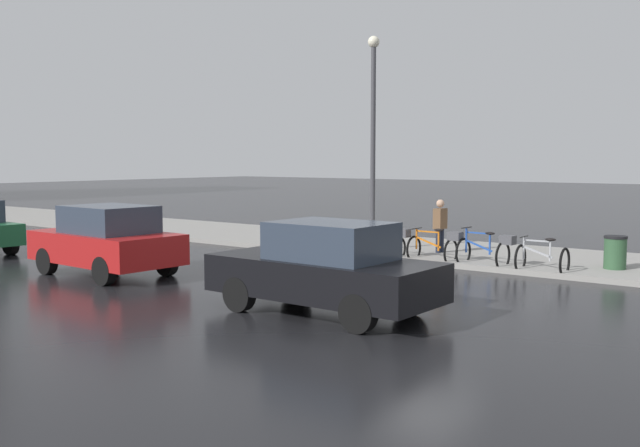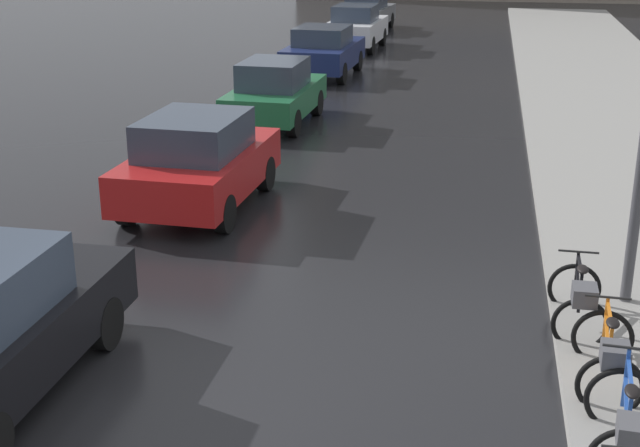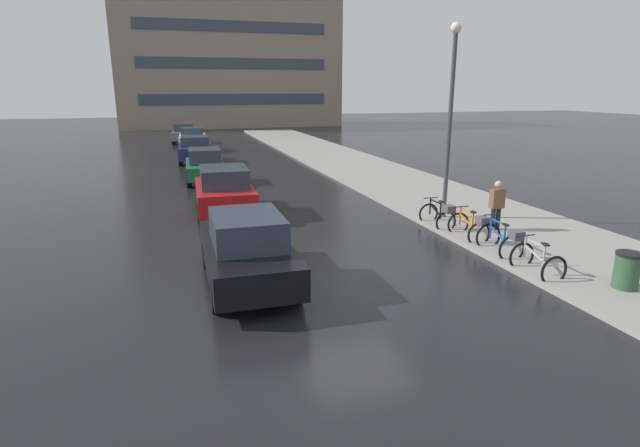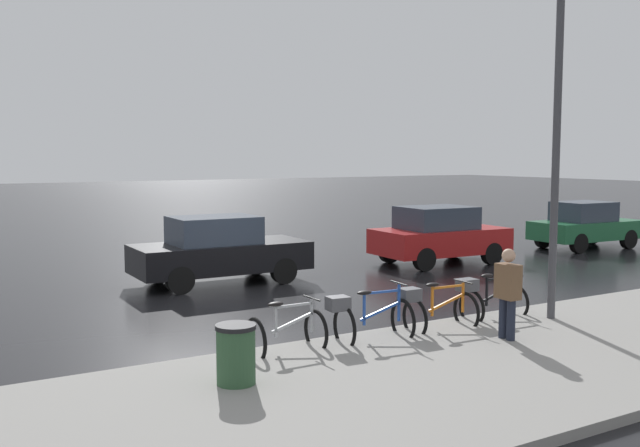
# 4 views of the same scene
# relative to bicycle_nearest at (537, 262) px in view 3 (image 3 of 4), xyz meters

# --- Properties ---
(ground_plane) EXTENTS (140.00, 140.00, 0.00)m
(ground_plane) POSITION_rel_bicycle_nearest_xyz_m (-3.94, 1.29, -0.39)
(ground_plane) COLOR black
(sidewalk_kerb) EXTENTS (4.80, 60.00, 0.14)m
(sidewalk_kerb) POSITION_rel_bicycle_nearest_xyz_m (2.06, 11.29, -0.32)
(sidewalk_kerb) COLOR gray
(sidewalk_kerb) RESTS_ON ground
(bicycle_nearest) EXTENTS (0.71, 1.13, 0.90)m
(bicycle_nearest) POSITION_rel_bicycle_nearest_xyz_m (0.00, 0.00, 0.00)
(bicycle_nearest) COLOR black
(bicycle_nearest) RESTS_ON ground
(bicycle_second) EXTENTS (0.83, 1.46, 1.02)m
(bicycle_second) POSITION_rel_bicycle_nearest_xyz_m (0.12, 1.41, 0.10)
(bicycle_second) COLOR black
(bicycle_second) RESTS_ON ground
(bicycle_third) EXTENTS (0.76, 1.46, 0.94)m
(bicycle_third) POSITION_rel_bicycle_nearest_xyz_m (0.12, 2.82, 0.10)
(bicycle_third) COLOR black
(bicycle_third) RESTS_ON ground
(bicycle_farthest) EXTENTS (0.70, 1.42, 0.94)m
(bicycle_farthest) POSITION_rel_bicycle_nearest_xyz_m (-0.06, 4.25, 0.10)
(bicycle_farthest) COLOR black
(bicycle_farthest) RESTS_ON ground
(car_black) EXTENTS (1.87, 4.24, 1.65)m
(car_black) POSITION_rel_bicycle_nearest_xyz_m (-6.47, 1.59, 0.43)
(car_black) COLOR black
(car_black) RESTS_ON ground
(car_red) EXTENTS (2.07, 3.90, 1.66)m
(car_red) POSITION_rel_bicycle_nearest_xyz_m (-6.17, 8.25, 0.44)
(car_red) COLOR #AD1919
(car_red) RESTS_ON ground
(car_green) EXTENTS (1.86, 3.85, 1.57)m
(car_green) POSITION_rel_bicycle_nearest_xyz_m (-6.30, 14.68, 0.39)
(car_green) COLOR #1E6038
(car_green) RESTS_ON ground
(car_navy) EXTENTS (2.10, 3.97, 1.54)m
(car_navy) POSITION_rel_bicycle_nearest_xyz_m (-6.31, 21.34, 0.39)
(car_navy) COLOR navy
(car_navy) RESTS_ON ground
(car_white) EXTENTS (1.99, 3.89, 1.61)m
(car_white) POSITION_rel_bicycle_nearest_xyz_m (-6.13, 27.08, 0.41)
(car_white) COLOR silver
(car_white) RESTS_ON ground
(car_grey) EXTENTS (2.11, 3.93, 1.53)m
(car_grey) POSITION_rel_bicycle_nearest_xyz_m (-6.44, 32.48, 0.39)
(car_grey) COLOR slate
(car_grey) RESTS_ON ground
(pedestrian) EXTENTS (0.41, 0.25, 1.62)m
(pedestrian) POSITION_rel_bicycle_nearest_xyz_m (1.30, 3.36, 0.52)
(pedestrian) COLOR #1E2333
(pedestrian) RESTS_ON ground
(streetlamp) EXTENTS (0.33, 0.33, 6.18)m
(streetlamp) POSITION_rel_bicycle_nearest_xyz_m (0.63, 5.17, 3.29)
(streetlamp) COLOR #424247
(streetlamp) RESTS_ON ground
(trash_bin) EXTENTS (0.54, 0.54, 0.93)m
(trash_bin) POSITION_rel_bicycle_nearest_xyz_m (1.13, -1.35, 0.08)
(trash_bin) COLOR #2D5133
(trash_bin) RESTS_ON ground
(building_facade_main) EXTENTS (23.93, 8.45, 17.02)m
(building_facade_main) POSITION_rel_bicycle_nearest_xyz_m (-0.38, 50.01, 8.12)
(building_facade_main) COLOR gray
(building_facade_main) RESTS_ON ground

